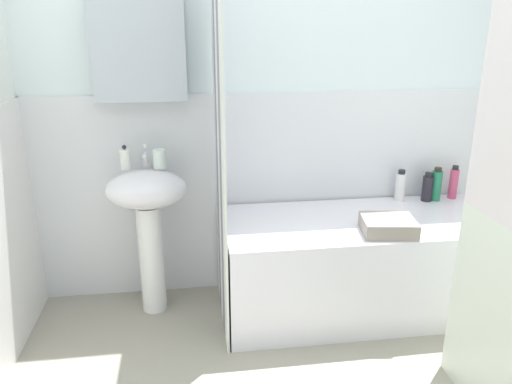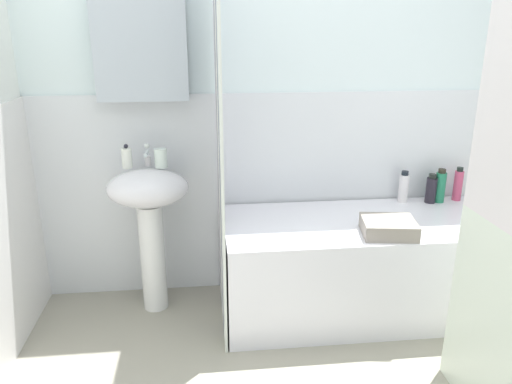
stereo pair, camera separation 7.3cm
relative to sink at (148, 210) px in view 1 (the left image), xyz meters
The scene contains 12 objects.
wall_back_tiled 1.02m from the sink, 15.74° to the left, with size 3.60×0.18×2.40m.
sink is the anchor object (origin of this frame).
faucet 0.29m from the sink, 90.00° to the left, with size 0.03×0.12×0.12m.
soap_dispenser 0.30m from the sink, 149.06° to the left, with size 0.05×0.05×0.13m.
toothbrush_cup 0.29m from the sink, 36.05° to the left, with size 0.07×0.07×0.10m, color white.
bathtub 1.22m from the sink, ahead, with size 1.53×0.67×0.55m, color white.
shower_curtain 0.57m from the sink, 20.65° to the right, with size 0.01×0.67×2.00m.
shampoo_bottle 1.84m from the sink, ahead, with size 0.05×0.05×0.21m.
lotion_bottle 1.72m from the sink, ahead, with size 0.06×0.06×0.21m.
conditioner_bottle 1.66m from the sink, ahead, with size 0.06×0.06×0.18m.
body_wash_bottle 1.50m from the sink, ahead, with size 0.06×0.06×0.19m.
towel_folded 1.28m from the sink, 15.64° to the right, with size 0.26×0.23×0.08m, color gray.
Camera 1 is at (-0.65, -1.53, 1.55)m, focal length 34.47 mm.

